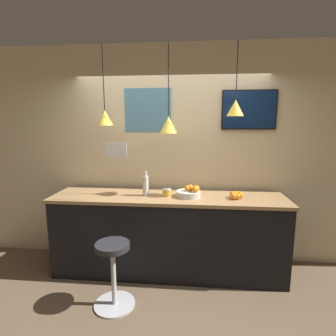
# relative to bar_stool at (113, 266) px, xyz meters

# --- Properties ---
(ground_plane) EXTENTS (14.00, 14.00, 0.00)m
(ground_plane) POSITION_rel_bar_stool_xyz_m (0.50, -0.00, -0.44)
(ground_plane) COLOR brown
(back_wall) EXTENTS (8.00, 0.06, 2.90)m
(back_wall) POSITION_rel_bar_stool_xyz_m (0.50, 1.12, 1.01)
(back_wall) COLOR beige
(back_wall) RESTS_ON ground_plane
(service_counter) EXTENTS (2.87, 0.65, 1.01)m
(service_counter) POSITION_rel_bar_stool_xyz_m (0.50, 0.69, 0.06)
(service_counter) COLOR black
(service_counter) RESTS_ON ground_plane
(bar_stool) EXTENTS (0.43, 0.43, 0.69)m
(bar_stool) POSITION_rel_bar_stool_xyz_m (0.00, 0.00, 0.00)
(bar_stool) COLOR #B7B7BC
(bar_stool) RESTS_ON ground_plane
(fruit_bowl) EXTENTS (0.29, 0.29, 0.15)m
(fruit_bowl) POSITION_rel_bar_stool_xyz_m (0.76, 0.68, 0.61)
(fruit_bowl) COLOR beige
(fruit_bowl) RESTS_ON service_counter
(orange_pile) EXTENTS (0.16, 0.17, 0.08)m
(orange_pile) POSITION_rel_bar_stool_xyz_m (1.32, 0.67, 0.60)
(orange_pile) COLOR orange
(orange_pile) RESTS_ON service_counter
(juice_bottle) EXTENTS (0.07, 0.07, 0.31)m
(juice_bottle) POSITION_rel_bar_stool_xyz_m (0.22, 0.68, 0.69)
(juice_bottle) COLOR silver
(juice_bottle) RESTS_ON service_counter
(spread_jar) EXTENTS (0.11, 0.11, 0.09)m
(spread_jar) POSITION_rel_bar_stool_xyz_m (0.49, 0.68, 0.61)
(spread_jar) COLOR gold
(spread_jar) RESTS_ON service_counter
(pendant_lamp_left) EXTENTS (0.20, 0.20, 0.94)m
(pendant_lamp_left) POSITION_rel_bar_stool_xyz_m (-0.28, 0.75, 1.51)
(pendant_lamp_left) COLOR black
(pendant_lamp_middle) EXTENTS (0.21, 0.21, 1.03)m
(pendant_lamp_middle) POSITION_rel_bar_stool_xyz_m (0.50, 0.75, 1.43)
(pendant_lamp_middle) COLOR black
(pendant_lamp_right) EXTENTS (0.20, 0.20, 0.83)m
(pendant_lamp_right) POSITION_rel_bar_stool_xyz_m (1.28, 0.75, 1.62)
(pendant_lamp_right) COLOR black
(mounted_tv) EXTENTS (0.68, 0.04, 0.49)m
(mounted_tv) POSITION_rel_bar_stool_xyz_m (1.50, 1.07, 1.61)
(mounted_tv) COLOR black
(hanging_menu_board) EXTENTS (0.24, 0.01, 0.17)m
(hanging_menu_board) POSITION_rel_bar_stool_xyz_m (-0.06, 0.45, 1.15)
(hanging_menu_board) COLOR white
(wall_poster) EXTENTS (0.62, 0.01, 0.57)m
(wall_poster) POSITION_rel_bar_stool_xyz_m (0.19, 1.09, 1.61)
(wall_poster) COLOR teal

